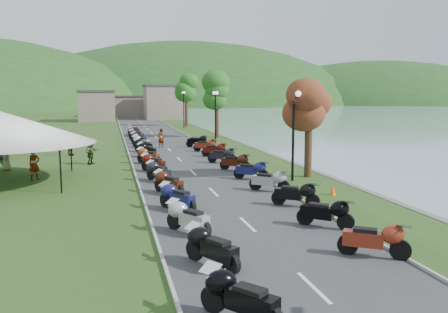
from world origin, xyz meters
TOP-DOWN VIEW (x-y plane):
  - road at (0.00, 40.00)m, footprint 7.00×120.00m
  - hills_backdrop at (0.00, 200.00)m, footprint 360.00×120.00m
  - far_building at (-2.00, 85.00)m, footprint 18.00×16.00m
  - moto_row_left at (-2.30, 24.60)m, footprint 2.60×53.02m
  - moto_row_right at (2.77, 20.51)m, footprint 2.60×32.01m
  - vendor_tent_main at (-10.79, 21.04)m, footprint 6.79×6.79m
  - tree_lakeside at (6.33, 18.93)m, footprint 2.39×2.39m
  - pedestrian_a at (-9.21, 21.69)m, footprint 0.82×0.78m
  - pedestrian_b at (-11.92, 26.18)m, footprint 0.84×0.57m

SIDE VIEW (x-z plane):
  - hills_backdrop at x=0.00m, z-range -38.00..38.00m
  - pedestrian_a at x=-9.21m, z-range -0.90..0.90m
  - pedestrian_b at x=-11.92m, z-range -0.80..0.80m
  - road at x=0.00m, z-range 0.00..0.02m
  - moto_row_left at x=-2.30m, z-range 0.00..1.10m
  - moto_row_right at x=2.77m, z-range 0.00..1.10m
  - vendor_tent_main at x=-10.79m, z-range 0.00..4.00m
  - far_building at x=-2.00m, z-range 0.00..5.00m
  - tree_lakeside at x=6.33m, z-range 0.00..6.64m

